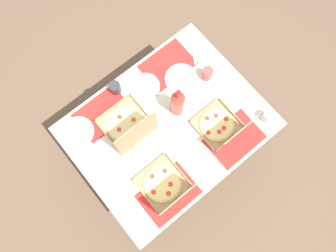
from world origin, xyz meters
TOP-DOWN VIEW (x-y plane):
  - ground_plane at (0.00, 0.00)m, footprint 6.00×6.00m
  - dining_table at (0.00, 0.00)m, footprint 1.27×1.00m
  - placemat_near_left at (-0.28, -0.35)m, footprint 0.36×0.26m
  - placemat_near_right at (0.28, -0.35)m, footprint 0.36×0.26m
  - placemat_far_left at (-0.28, 0.35)m, footprint 0.36×0.26m
  - placemat_far_right at (0.28, 0.35)m, footprint 0.36×0.26m
  - pizza_box_edge_far at (0.21, -0.15)m, footprint 0.30×0.31m
  - pizza_box_center at (-0.26, 0.24)m, footprint 0.27×0.29m
  - pizza_box_corner_left at (0.27, 0.31)m, footprint 0.28×0.29m
  - plate_middle at (-0.06, -0.32)m, footprint 0.20×0.20m
  - plate_far_right at (-0.29, -0.20)m, footprint 0.23×0.23m
  - plate_near_left at (0.04, 0.09)m, footprint 0.21×0.21m
  - plate_near_right at (0.49, -0.35)m, footprint 0.22×0.22m
  - soda_bottle at (-0.12, -0.05)m, footprint 0.09×0.09m
  - cup_clear_left at (-0.44, -0.11)m, footprint 0.07×0.07m
  - cup_dark at (-0.54, 0.38)m, footprint 0.07×0.07m
  - cup_clear_right at (0.11, -0.43)m, footprint 0.08×0.08m
  - knife_by_near_left at (-0.49, -0.32)m, footprint 0.12×0.19m
  - knife_by_near_right at (-0.01, 0.33)m, footprint 0.20×0.10m

SIDE VIEW (x-z plane):
  - ground_plane at x=0.00m, z-range 0.00..0.00m
  - dining_table at x=0.00m, z-range 0.26..1.04m
  - placemat_near_left at x=-0.28m, z-range 0.77..0.77m
  - placemat_near_right at x=0.28m, z-range 0.77..0.77m
  - placemat_far_left at x=-0.28m, z-range 0.77..0.77m
  - placemat_far_right at x=0.28m, z-range 0.77..0.77m
  - knife_by_near_left at x=-0.49m, z-range 0.77..0.78m
  - knife_by_near_right at x=-0.01m, z-range 0.77..0.78m
  - plate_far_right at x=-0.29m, z-range 0.77..0.79m
  - plate_near_left at x=0.04m, z-range 0.77..0.80m
  - plate_middle at x=-0.06m, z-range 0.77..0.80m
  - plate_near_right at x=0.49m, z-range 0.77..0.80m
  - cup_clear_right at x=0.11m, z-range 0.77..0.86m
  - cup_dark at x=-0.54m, z-range 0.77..0.86m
  - pizza_box_center at x=-0.26m, z-range 0.67..0.97m
  - pizza_box_corner_left at x=0.27m, z-range 0.66..0.98m
  - pizza_box_edge_far at x=0.21m, z-range 0.66..0.99m
  - cup_clear_left at x=-0.44m, z-range 0.77..0.88m
  - soda_bottle at x=-0.12m, z-range 0.74..1.07m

